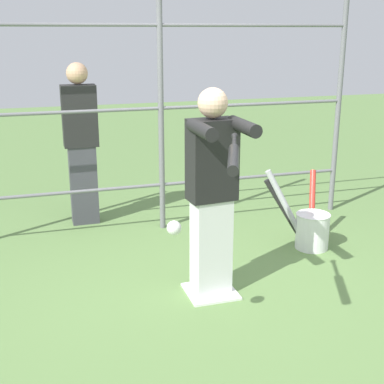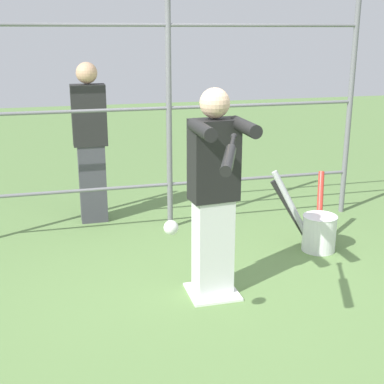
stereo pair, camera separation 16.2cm
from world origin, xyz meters
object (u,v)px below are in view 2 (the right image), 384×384
at_px(baseball_bat_swinging, 229,156).
at_px(batter, 214,188).
at_px(bystander_behind_fence, 90,141).
at_px(bat_bucket, 316,229).
at_px(softball_in_flight, 171,228).

bearing_deg(baseball_bat_swinging, batter, -101.69).
xyz_separation_m(batter, bystander_behind_fence, (0.79, -2.04, 0.01)).
relative_size(bat_bucket, bystander_behind_fence, 0.45).
relative_size(baseball_bat_swinging, softball_in_flight, 7.93).
xyz_separation_m(batter, baseball_bat_swinging, (0.18, 0.87, 0.46)).
xyz_separation_m(baseball_bat_swinging, bystander_behind_fence, (0.61, -2.91, -0.45)).
xyz_separation_m(softball_in_flight, bystander_behind_fence, (0.30, -2.68, 0.06)).
height_order(batter, softball_in_flight, batter).
bearing_deg(batter, softball_in_flight, 52.70).
height_order(softball_in_flight, bat_bucket, softball_in_flight).
height_order(softball_in_flight, bystander_behind_fence, bystander_behind_fence).
bearing_deg(bat_bucket, batter, 27.28).
bearing_deg(bat_bucket, baseball_bat_swinging, 46.71).
height_order(batter, bystander_behind_fence, bystander_behind_fence).
bearing_deg(bat_bucket, softball_in_flight, 36.47).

